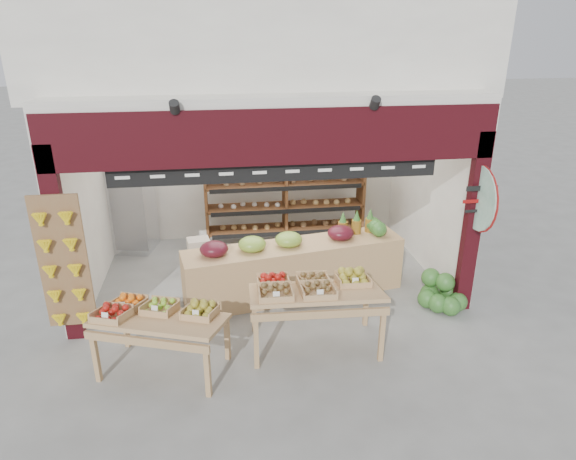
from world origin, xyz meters
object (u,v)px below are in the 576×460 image
at_px(display_table_left, 154,315).
at_px(display_table_right, 310,289).
at_px(cardboard_stack, 211,258).
at_px(mid_counter, 294,268).
at_px(watermelon_pile, 441,294).
at_px(refrigerator, 130,202).
at_px(back_shelving, 285,186).

bearing_deg(display_table_left, display_table_right, 5.90).
distance_m(cardboard_stack, display_table_right, 2.76).
bearing_deg(mid_counter, watermelon_pile, -17.64).
xyz_separation_m(refrigerator, display_table_right, (2.69, -3.51, -0.09)).
distance_m(refrigerator, watermelon_pile, 5.62).
bearing_deg(watermelon_pile, display_table_left, -167.75).
height_order(mid_counter, display_table_right, mid_counter).
distance_m(display_table_left, watermelon_pile, 4.15).
xyz_separation_m(display_table_left, watermelon_pile, (4.03, 0.87, -0.52)).
distance_m(back_shelving, refrigerator, 2.83).
bearing_deg(display_table_right, mid_counter, 90.26).
height_order(back_shelving, display_table_right, back_shelving).
height_order(cardboard_stack, mid_counter, mid_counter).
bearing_deg(display_table_left, mid_counter, 38.99).
relative_size(cardboard_stack, mid_counter, 0.29).
xyz_separation_m(cardboard_stack, display_table_left, (-0.65, -2.57, 0.50)).
xyz_separation_m(refrigerator, cardboard_stack, (1.42, -1.13, -0.69)).
distance_m(back_shelving, display_table_right, 3.34).
bearing_deg(display_table_right, refrigerator, 127.51).
height_order(mid_counter, display_table_left, mid_counter).
xyz_separation_m(cardboard_stack, mid_counter, (1.27, -1.02, 0.23)).
xyz_separation_m(back_shelving, display_table_left, (-2.04, -3.52, -0.44)).
relative_size(mid_counter, display_table_right, 2.01).
bearing_deg(display_table_left, cardboard_stack, 75.90).
distance_m(back_shelving, cardboard_stack, 1.94).
relative_size(refrigerator, display_table_right, 1.07).
height_order(back_shelving, refrigerator, refrigerator).
xyz_separation_m(back_shelving, mid_counter, (-0.13, -1.97, -0.71)).
relative_size(back_shelving, display_table_right, 1.72).
xyz_separation_m(refrigerator, watermelon_pile, (4.80, -2.83, -0.71)).
relative_size(refrigerator, cardboard_stack, 1.85).
bearing_deg(mid_counter, display_table_left, -141.01).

